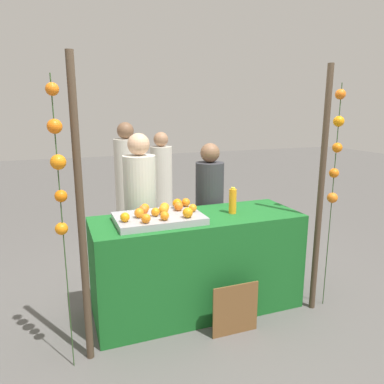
{
  "coord_description": "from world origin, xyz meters",
  "views": [
    {
      "loc": [
        -1.2,
        -3.04,
        1.91
      ],
      "look_at": [
        0.0,
        0.15,
        1.13
      ],
      "focal_mm": 34.39,
      "sensor_mm": 36.0,
      "label": 1
    }
  ],
  "objects_px": {
    "chalkboard_sign": "(235,310)",
    "vendor_left": "(141,219)",
    "orange_1": "(146,218)",
    "juice_bottle": "(233,201)",
    "orange_0": "(179,206)",
    "stall_counter": "(198,263)",
    "vendor_right": "(209,217)"
  },
  "relations": [
    {
      "from": "juice_bottle",
      "to": "stall_counter",
      "type": "bearing_deg",
      "value": 177.41
    },
    {
      "from": "juice_bottle",
      "to": "orange_1",
      "type": "bearing_deg",
      "value": -167.64
    },
    {
      "from": "orange_1",
      "to": "vendor_right",
      "type": "distance_m",
      "value": 1.24
    },
    {
      "from": "chalkboard_sign",
      "to": "vendor_left",
      "type": "height_order",
      "value": "vendor_left"
    },
    {
      "from": "vendor_left",
      "to": "vendor_right",
      "type": "relative_size",
      "value": 1.08
    },
    {
      "from": "vendor_right",
      "to": "orange_0",
      "type": "bearing_deg",
      "value": -135.35
    },
    {
      "from": "juice_bottle",
      "to": "chalkboard_sign",
      "type": "distance_m",
      "value": 0.98
    },
    {
      "from": "orange_0",
      "to": "chalkboard_sign",
      "type": "height_order",
      "value": "orange_0"
    },
    {
      "from": "stall_counter",
      "to": "vendor_right",
      "type": "bearing_deg",
      "value": 57.57
    },
    {
      "from": "stall_counter",
      "to": "juice_bottle",
      "type": "height_order",
      "value": "juice_bottle"
    },
    {
      "from": "orange_0",
      "to": "chalkboard_sign",
      "type": "bearing_deg",
      "value": -60.25
    },
    {
      "from": "orange_1",
      "to": "juice_bottle",
      "type": "relative_size",
      "value": 0.31
    },
    {
      "from": "orange_0",
      "to": "orange_1",
      "type": "xyz_separation_m",
      "value": [
        -0.37,
        -0.26,
        -0.0
      ]
    },
    {
      "from": "juice_bottle",
      "to": "vendor_left",
      "type": "relative_size",
      "value": 0.15
    },
    {
      "from": "orange_0",
      "to": "orange_1",
      "type": "relative_size",
      "value": 1.04
    },
    {
      "from": "orange_0",
      "to": "orange_1",
      "type": "bearing_deg",
      "value": -144.89
    },
    {
      "from": "stall_counter",
      "to": "vendor_right",
      "type": "distance_m",
      "value": 0.73
    },
    {
      "from": "orange_0",
      "to": "vendor_right",
      "type": "bearing_deg",
      "value": 44.65
    },
    {
      "from": "chalkboard_sign",
      "to": "vendor_right",
      "type": "height_order",
      "value": "vendor_right"
    },
    {
      "from": "orange_1",
      "to": "chalkboard_sign",
      "type": "relative_size",
      "value": 0.17
    },
    {
      "from": "chalkboard_sign",
      "to": "vendor_left",
      "type": "bearing_deg",
      "value": 116.0
    },
    {
      "from": "orange_1",
      "to": "juice_bottle",
      "type": "xyz_separation_m",
      "value": [
        0.89,
        0.19,
        0.02
      ]
    },
    {
      "from": "stall_counter",
      "to": "orange_1",
      "type": "xyz_separation_m",
      "value": [
        -0.54,
        -0.21,
        0.57
      ]
    },
    {
      "from": "vendor_left",
      "to": "vendor_right",
      "type": "distance_m",
      "value": 0.77
    },
    {
      "from": "orange_0",
      "to": "orange_1",
      "type": "distance_m",
      "value": 0.45
    },
    {
      "from": "chalkboard_sign",
      "to": "vendor_left",
      "type": "xyz_separation_m",
      "value": [
        -0.55,
        1.12,
        0.55
      ]
    },
    {
      "from": "stall_counter",
      "to": "orange_1",
      "type": "relative_size",
      "value": 24.79
    },
    {
      "from": "stall_counter",
      "to": "juice_bottle",
      "type": "relative_size",
      "value": 7.73
    },
    {
      "from": "orange_0",
      "to": "orange_1",
      "type": "height_order",
      "value": "orange_0"
    },
    {
      "from": "orange_0",
      "to": "juice_bottle",
      "type": "bearing_deg",
      "value": -7.11
    },
    {
      "from": "orange_1",
      "to": "vendor_left",
      "type": "xyz_separation_m",
      "value": [
        0.14,
        0.83,
        -0.26
      ]
    },
    {
      "from": "juice_bottle",
      "to": "vendor_left",
      "type": "bearing_deg",
      "value": 139.89
    }
  ]
}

